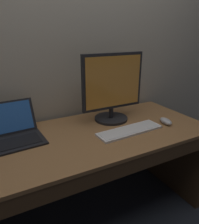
{
  "coord_description": "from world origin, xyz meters",
  "views": [
    {
      "loc": [
        -0.49,
        -1.16,
        1.33
      ],
      "look_at": [
        0.12,
        0.0,
        0.84
      ],
      "focal_mm": 34.57,
      "sensor_mm": 36.0,
      "label": 1
    }
  ],
  "objects_px": {
    "laptop_black": "(11,131)",
    "external_monitor": "(112,88)",
    "computer_mouse": "(166,121)",
    "wired_keyboard": "(130,130)"
  },
  "relations": [
    {
      "from": "laptop_black",
      "to": "external_monitor",
      "type": "relative_size",
      "value": 0.74
    },
    {
      "from": "computer_mouse",
      "to": "external_monitor",
      "type": "bearing_deg",
      "value": 151.83
    },
    {
      "from": "laptop_black",
      "to": "wired_keyboard",
      "type": "relative_size",
      "value": 0.78
    },
    {
      "from": "wired_keyboard",
      "to": "computer_mouse",
      "type": "xyz_separation_m",
      "value": [
        0.31,
        -0.01,
        0.01
      ]
    },
    {
      "from": "external_monitor",
      "to": "laptop_black",
      "type": "bearing_deg",
      "value": 177.98
    },
    {
      "from": "external_monitor",
      "to": "wired_keyboard",
      "type": "height_order",
      "value": "external_monitor"
    },
    {
      "from": "laptop_black",
      "to": "computer_mouse",
      "type": "xyz_separation_m",
      "value": [
        1.02,
        -0.27,
        -0.03
      ]
    },
    {
      "from": "wired_keyboard",
      "to": "computer_mouse",
      "type": "distance_m",
      "value": 0.31
    },
    {
      "from": "laptop_black",
      "to": "computer_mouse",
      "type": "relative_size",
      "value": 3.03
    },
    {
      "from": "laptop_black",
      "to": "wired_keyboard",
      "type": "distance_m",
      "value": 0.76
    }
  ]
}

